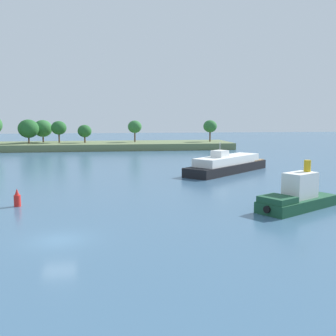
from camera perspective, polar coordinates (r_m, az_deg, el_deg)
name	(u,v)px	position (r m, az deg, el deg)	size (l,w,h in m)	color
ground_plane	(59,240)	(32.09, -15.29, -9.90)	(400.00, 400.00, 0.00)	#3D607F
treeline_island	(60,142)	(118.77, -15.18, 3.53)	(98.02, 17.93, 9.87)	#66754C
white_riverboat	(227,165)	(68.10, 8.46, 0.47)	(17.28, 16.22, 5.28)	black
fishing_skiff	(245,160)	(84.78, 10.98, 1.07)	(4.70, 5.05, 1.03)	navy
tugboat	(297,197)	(42.78, 17.89, -3.96)	(10.11, 7.84, 4.91)	#19472D
channel_buoy_red	(17,199)	(44.86, -20.69, -4.13)	(0.70, 0.70, 1.90)	red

